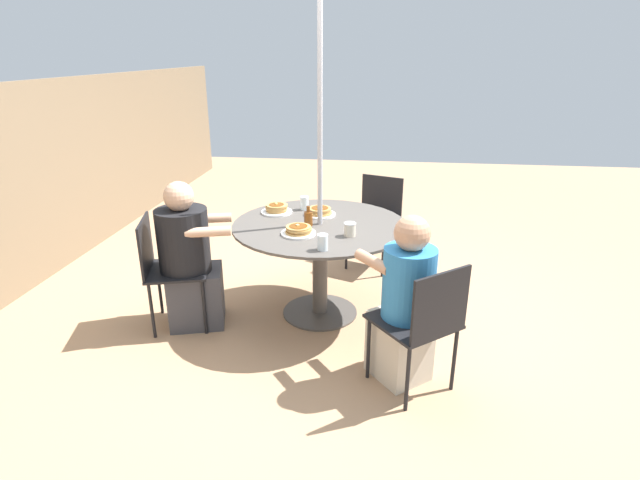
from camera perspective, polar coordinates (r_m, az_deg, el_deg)
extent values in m
plane|color=tan|center=(4.06, 0.00, -8.29)|extent=(12.00, 12.00, 0.00)
cylinder|color=#4C4742|center=(4.06, 0.00, -8.20)|extent=(0.59, 0.59, 0.01)
cylinder|color=#4C4742|center=(3.89, 0.00, -3.55)|extent=(0.12, 0.12, 0.74)
cylinder|color=#4C4742|center=(3.75, 0.00, 1.72)|extent=(1.32, 1.32, 0.02)
cylinder|color=#ADADB2|center=(3.64, 0.00, 8.05)|extent=(0.04, 0.04, 2.34)
cylinder|color=black|center=(4.62, 7.21, -1.66)|extent=(0.02, 0.02, 0.44)
cylinder|color=black|center=(4.76, 3.04, -0.87)|extent=(0.02, 0.02, 0.44)
cylinder|color=black|center=(4.95, 8.77, -0.21)|extent=(0.02, 0.02, 0.44)
cylinder|color=black|center=(5.07, 4.83, 0.50)|extent=(0.02, 0.02, 0.44)
cube|color=black|center=(4.77, 6.06, 2.02)|extent=(0.56, 0.56, 0.02)
cube|color=black|center=(4.90, 7.09, 5.00)|extent=(0.16, 0.39, 0.39)
cylinder|color=black|center=(4.10, -12.74, -5.05)|extent=(0.02, 0.02, 0.44)
cylinder|color=black|center=(3.77, -13.08, -7.49)|extent=(0.02, 0.02, 0.44)
cylinder|color=black|center=(4.15, -17.86, -5.26)|extent=(0.02, 0.02, 0.44)
cylinder|color=black|center=(3.83, -18.66, -7.68)|extent=(0.02, 0.02, 0.44)
cube|color=black|center=(3.86, -15.91, -3.31)|extent=(0.54, 0.54, 0.02)
cube|color=black|center=(3.82, -19.32, -0.62)|extent=(0.40, 0.13, 0.39)
cube|color=#3D3D42|center=(3.95, -13.91, -6.26)|extent=(0.45, 0.48, 0.44)
cylinder|color=black|center=(3.77, -15.35, -0.08)|extent=(0.38, 0.38, 0.48)
sphere|color=#DBA884|center=(3.67, -15.85, 4.82)|extent=(0.21, 0.21, 0.21)
cylinder|color=#DBA884|center=(3.86, -12.41, 2.44)|extent=(0.15, 0.32, 0.07)
cylinder|color=#DBA884|center=(3.57, -12.68, 0.92)|extent=(0.15, 0.32, 0.07)
cylinder|color=black|center=(3.23, 5.56, -12.18)|extent=(0.02, 0.02, 0.44)
cylinder|color=black|center=(3.44, 10.59, -10.26)|extent=(0.02, 0.02, 0.44)
cylinder|color=black|center=(3.00, 9.97, -15.35)|extent=(0.02, 0.02, 0.44)
cylinder|color=black|center=(3.22, 15.08, -13.00)|extent=(0.02, 0.02, 0.44)
cube|color=black|center=(3.10, 10.58, -9.10)|extent=(0.61, 0.61, 0.02)
cube|color=black|center=(2.87, 13.64, -7.22)|extent=(0.27, 0.33, 0.39)
cube|color=beige|center=(3.28, 9.04, -11.80)|extent=(0.45, 0.44, 0.44)
cylinder|color=teal|center=(3.03, 10.10, -5.03)|extent=(0.32, 0.32, 0.46)
sphere|color=tan|center=(2.91, 10.50, 0.76)|extent=(0.21, 0.21, 0.21)
cylinder|color=tan|center=(3.04, 6.14, -2.53)|extent=(0.28, 0.24, 0.07)
cylinder|color=tan|center=(3.19, 9.78, -1.56)|extent=(0.28, 0.24, 0.07)
cylinder|color=white|center=(3.95, -0.02, 2.95)|extent=(0.25, 0.25, 0.01)
cylinder|color=#BC8947|center=(3.94, 0.04, 3.14)|extent=(0.19, 0.19, 0.01)
cylinder|color=#BC8947|center=(3.94, -0.07, 3.29)|extent=(0.18, 0.18, 0.01)
cylinder|color=#BC8947|center=(3.94, -0.05, 3.46)|extent=(0.18, 0.18, 0.01)
cylinder|color=#BC8947|center=(3.93, -0.05, 3.60)|extent=(0.18, 0.18, 0.01)
ellipsoid|color=brown|center=(3.93, -0.02, 3.71)|extent=(0.15, 0.13, 0.00)
cube|color=#F4E084|center=(3.94, -0.12, 3.84)|extent=(0.02, 0.02, 0.01)
cylinder|color=white|center=(4.02, -4.97, 3.21)|extent=(0.25, 0.25, 0.01)
cylinder|color=#BC8947|center=(4.02, -4.99, 3.40)|extent=(0.16, 0.16, 0.01)
cylinder|color=#BC8947|center=(4.01, -4.96, 3.59)|extent=(0.17, 0.17, 0.01)
cylinder|color=#BC8947|center=(4.01, -5.05, 3.76)|extent=(0.17, 0.17, 0.01)
cylinder|color=#BC8947|center=(4.00, -4.95, 3.95)|extent=(0.17, 0.17, 0.01)
ellipsoid|color=brown|center=(4.00, -5.00, 4.07)|extent=(0.13, 0.12, 0.00)
cube|color=#F4E084|center=(4.01, -5.02, 4.19)|extent=(0.03, 0.03, 0.01)
cylinder|color=white|center=(3.53, -2.48, 0.77)|extent=(0.25, 0.25, 0.01)
cylinder|color=#BC8947|center=(3.52, -2.51, 0.94)|extent=(0.18, 0.18, 0.01)
cylinder|color=#BC8947|center=(3.53, -2.38, 1.16)|extent=(0.18, 0.18, 0.01)
cylinder|color=#BC8947|center=(3.52, -2.43, 1.30)|extent=(0.18, 0.18, 0.01)
cylinder|color=#BC8947|center=(3.52, -2.49, 1.49)|extent=(0.18, 0.18, 0.01)
ellipsoid|color=brown|center=(3.52, -2.49, 1.61)|extent=(0.14, 0.13, 0.00)
cube|color=#F4E084|center=(3.52, -2.58, 1.73)|extent=(0.03, 0.03, 0.01)
cylinder|color=brown|center=(3.70, -1.34, 2.44)|extent=(0.06, 0.06, 0.10)
cylinder|color=brown|center=(3.68, -1.35, 3.55)|extent=(0.03, 0.03, 0.04)
torus|color=brown|center=(3.72, -1.28, 2.81)|extent=(0.05, 0.01, 0.05)
cylinder|color=beige|center=(3.50, 3.43, 1.15)|extent=(0.08, 0.08, 0.09)
cylinder|color=white|center=(3.48, 3.45, 1.90)|extent=(0.08, 0.08, 0.01)
cylinder|color=silver|center=(3.24, 0.30, -0.26)|extent=(0.07, 0.07, 0.11)
cylinder|color=silver|center=(4.08, -1.80, 4.24)|extent=(0.07, 0.07, 0.11)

